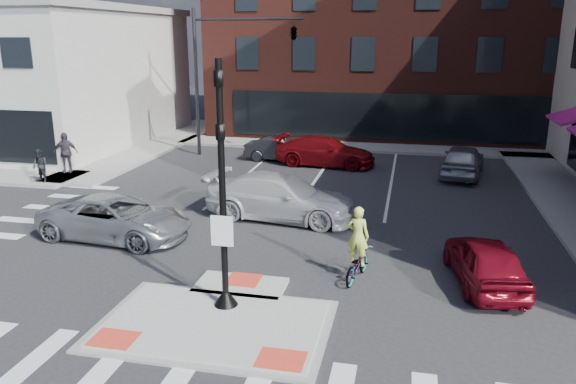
% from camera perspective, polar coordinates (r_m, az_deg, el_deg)
% --- Properties ---
extents(ground, '(120.00, 120.00, 0.00)m').
position_cam_1_polar(ground, '(14.05, -6.83, -12.43)').
color(ground, '#28282B').
rests_on(ground, ground).
extents(refuge_island, '(5.40, 4.65, 0.13)m').
position_cam_1_polar(refuge_island, '(13.81, -7.19, -12.73)').
color(refuge_island, gray).
rests_on(refuge_island, ground).
extents(sidewalk_nw, '(23.50, 20.50, 0.15)m').
position_cam_1_polar(sidewalk_nw, '(34.79, -25.05, 3.37)').
color(sidewalk_nw, gray).
rests_on(sidewalk_nw, ground).
extents(sidewalk_n, '(26.00, 3.00, 0.15)m').
position_cam_1_polar(sidewalk_n, '(34.31, 10.18, 4.45)').
color(sidewalk_n, gray).
rests_on(sidewalk_n, ground).
extents(building_n, '(24.40, 18.40, 15.50)m').
position_cam_1_polar(building_n, '(43.69, 11.31, 16.95)').
color(building_n, '#4D1E18').
rests_on(building_n, ground).
extents(building_far_left, '(10.00, 12.00, 10.00)m').
position_cam_1_polar(building_far_left, '(64.22, 5.23, 14.16)').
color(building_far_left, slate).
rests_on(building_far_left, ground).
extents(building_far_right, '(12.00, 12.00, 12.00)m').
position_cam_1_polar(building_far_right, '(65.84, 17.16, 14.46)').
color(building_far_right, brown).
rests_on(building_far_right, ground).
extents(signal_pole, '(0.60, 0.60, 5.98)m').
position_cam_1_polar(signal_pole, '(13.47, -6.60, -2.77)').
color(signal_pole, black).
rests_on(signal_pole, refuge_island).
extents(mast_arm_signal, '(6.10, 2.24, 8.00)m').
position_cam_1_polar(mast_arm_signal, '(30.65, -2.21, 14.92)').
color(mast_arm_signal, black).
rests_on(mast_arm_signal, ground).
extents(silver_suv, '(5.31, 2.81, 1.42)m').
position_cam_1_polar(silver_suv, '(19.59, -17.06, -2.53)').
color(silver_suv, '#AFB3B7').
rests_on(silver_suv, ground).
extents(red_sedan, '(2.20, 4.15, 1.35)m').
position_cam_1_polar(red_sedan, '(16.26, 19.41, -6.62)').
color(red_sedan, maroon).
rests_on(red_sedan, ground).
extents(white_pickup, '(5.89, 2.94, 1.64)m').
position_cam_1_polar(white_pickup, '(20.71, -0.65, -0.52)').
color(white_pickup, silver).
rests_on(white_pickup, ground).
extents(bg_car_dark, '(3.93, 1.53, 1.28)m').
position_cam_1_polar(bg_car_dark, '(30.47, -0.72, 4.38)').
color(bg_car_dark, '#26272B').
rests_on(bg_car_dark, ground).
extents(bg_car_silver, '(2.56, 4.79, 1.55)m').
position_cam_1_polar(bg_car_silver, '(28.32, 17.31, 3.08)').
color(bg_car_silver, '#9DA0A4').
rests_on(bg_car_silver, ground).
extents(bg_car_red, '(5.37, 2.62, 1.51)m').
position_cam_1_polar(bg_car_red, '(29.37, 3.80, 4.15)').
color(bg_car_red, maroon).
rests_on(bg_car_red, ground).
extents(cyclist, '(0.96, 1.77, 2.14)m').
position_cam_1_polar(cyclist, '(15.70, 7.04, -6.42)').
color(cyclist, '#3F3F44').
rests_on(cyclist, ground).
extents(pedestrian_a, '(0.87, 0.77, 1.52)m').
position_cam_1_polar(pedestrian_a, '(27.67, -23.88, 2.45)').
color(pedestrian_a, black).
rests_on(pedestrian_a, sidewalk_nw).
extents(pedestrian_b, '(1.24, 0.80, 1.95)m').
position_cam_1_polar(pedestrian_b, '(29.22, -21.66, 3.76)').
color(pedestrian_b, '#3A323E').
rests_on(pedestrian_b, sidewalk_nw).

